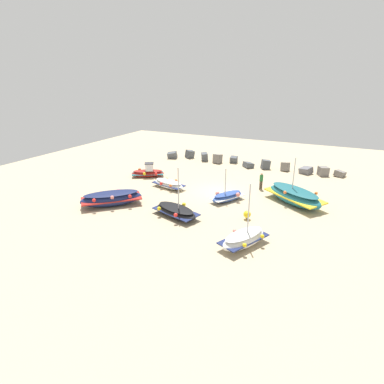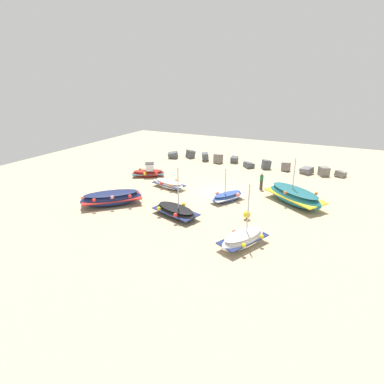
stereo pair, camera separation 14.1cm
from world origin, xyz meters
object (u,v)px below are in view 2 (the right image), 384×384
object	(u,v)px
fishing_boat_2	(294,196)
mooring_buoy_0	(247,214)
fishing_boat_6	(176,211)
fishing_boat_3	(148,172)
fishing_boat_4	(169,184)
fishing_boat_5	(227,197)
fishing_boat_0	(243,239)
person_walking	(262,180)
fishing_boat_1	(112,198)

from	to	relation	value
fishing_boat_2	mooring_buoy_0	size ratio (longest dim) A/B	8.34
fishing_boat_6	fishing_boat_3	bearing A→B (deg)	-27.93
fishing_boat_4	fishing_boat_5	world-z (taller)	fishing_boat_5
fishing_boat_0	mooring_buoy_0	bearing A→B (deg)	-142.32
fishing_boat_2	mooring_buoy_0	distance (m)	5.29
fishing_boat_0	fishing_boat_5	world-z (taller)	fishing_boat_0
person_walking	mooring_buoy_0	size ratio (longest dim) A/B	2.43
fishing_boat_3	mooring_buoy_0	distance (m)	13.52
fishing_boat_4	fishing_boat_6	distance (m)	6.52
fishing_boat_1	fishing_boat_2	bearing A→B (deg)	162.88
person_walking	fishing_boat_1	bearing A→B (deg)	91.13
fishing_boat_0	fishing_boat_2	distance (m)	8.66
fishing_boat_0	mooring_buoy_0	size ratio (longest dim) A/B	6.07
fishing_boat_0	fishing_boat_3	size ratio (longest dim) A/B	1.15
fishing_boat_3	mooring_buoy_0	size ratio (longest dim) A/B	5.26
person_walking	mooring_buoy_0	xyz separation A→B (m)	(0.77, -6.87, -0.53)
fishing_boat_0	mooring_buoy_0	xyz separation A→B (m)	(-0.95, 3.88, -0.10)
fishing_boat_1	person_walking	xyz separation A→B (m)	(9.79, 9.04, 0.31)
fishing_boat_3	fishing_boat_6	distance (m)	10.54
fishing_boat_3	mooring_buoy_0	bearing A→B (deg)	-55.64
fishing_boat_4	fishing_boat_6	size ratio (longest dim) A/B	0.88
fishing_boat_1	fishing_boat_3	bearing A→B (deg)	-122.37
fishing_boat_3	fishing_boat_1	bearing A→B (deg)	-108.50
fishing_boat_6	person_walking	size ratio (longest dim) A/B	2.57
fishing_boat_1	fishing_boat_0	bearing A→B (deg)	126.98
fishing_boat_0	fishing_boat_1	bearing A→B (deg)	-74.44
fishing_boat_4	fishing_boat_6	world-z (taller)	fishing_boat_6
fishing_boat_1	mooring_buoy_0	bearing A→B (deg)	147.04
fishing_boat_3	fishing_boat_4	distance (m)	4.26
fishing_boat_3	fishing_boat_5	size ratio (longest dim) A/B	1.06
fishing_boat_1	fishing_boat_6	size ratio (longest dim) A/B	1.13
fishing_boat_3	fishing_boat_5	xyz separation A→B (m)	(9.73, -2.88, -0.08)
fishing_boat_3	fishing_boat_6	xyz separation A→B (m)	(7.38, -7.52, -0.05)
fishing_boat_5	mooring_buoy_0	bearing A→B (deg)	-109.79
fishing_boat_4	fishing_boat_2	bearing A→B (deg)	19.93
fishing_boat_5	fishing_boat_3	bearing A→B (deg)	101.68
fishing_boat_3	fishing_boat_0	bearing A→B (deg)	-66.66
fishing_boat_0	fishing_boat_4	size ratio (longest dim) A/B	1.10
fishing_boat_2	fishing_boat_5	xyz separation A→B (m)	(-5.06, -1.82, -0.29)
fishing_boat_4	mooring_buoy_0	distance (m)	9.28
person_walking	fishing_boat_2	bearing A→B (deg)	-165.79
fishing_boat_2	fishing_boat_6	world-z (taller)	fishing_boat_6
person_walking	fishing_boat_3	bearing A→B (deg)	54.24
fishing_boat_6	person_walking	bearing A→B (deg)	-97.68
fishing_boat_5	fishing_boat_6	world-z (taller)	fishing_boat_6
fishing_boat_3	fishing_boat_5	world-z (taller)	fishing_boat_5
fishing_boat_4	fishing_boat_5	distance (m)	6.09
fishing_boat_2	mooring_buoy_0	xyz separation A→B (m)	(-2.53, -4.63, -0.30)
fishing_boat_2	fishing_boat_5	bearing A→B (deg)	-124.24
fishing_boat_1	fishing_boat_5	distance (m)	9.45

